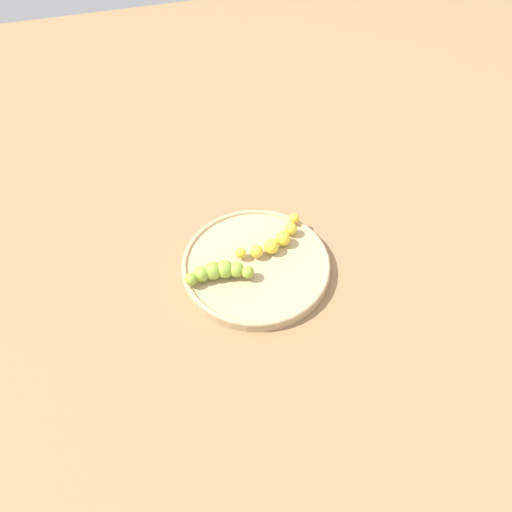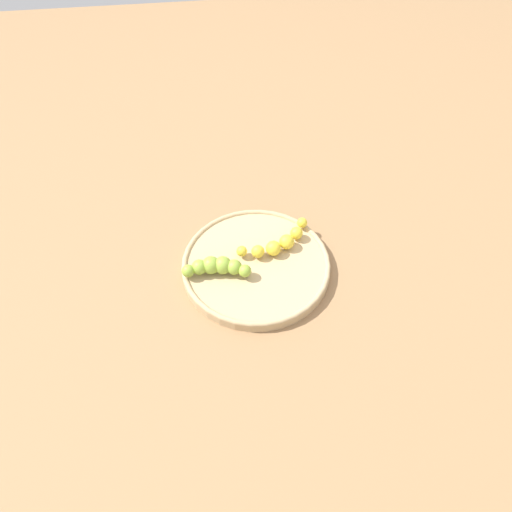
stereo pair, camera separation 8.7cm
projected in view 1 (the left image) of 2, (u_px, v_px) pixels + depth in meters
name	position (u px, v px, depth m)	size (l,w,h in m)	color
ground_plane	(256.00, 269.00, 0.90)	(2.40, 2.40, 0.00)	#936D47
fruit_bowl	(256.00, 265.00, 0.89)	(0.28, 0.28, 0.02)	tan
banana_yellow	(275.00, 240.00, 0.90)	(0.08, 0.14, 0.03)	yellow
banana_green	(219.00, 271.00, 0.85)	(0.05, 0.12, 0.03)	#8CAD38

